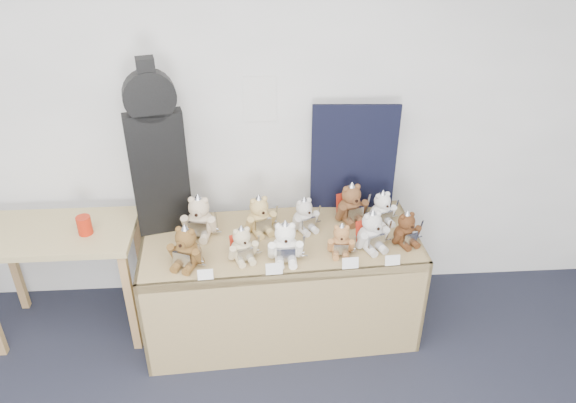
{
  "coord_description": "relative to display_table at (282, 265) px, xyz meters",
  "views": [
    {
      "loc": [
        0.46,
        -0.86,
        2.76
      ],
      "look_at": [
        0.64,
        1.93,
        1.06
      ],
      "focal_mm": 35.0,
      "sensor_mm": 36.0,
      "label": 1
    }
  ],
  "objects": [
    {
      "name": "room_shell",
      "position": [
        -0.1,
        0.53,
        0.91
      ],
      "size": [
        6.0,
        6.0,
        6.0
      ],
      "color": "white",
      "rests_on": "floor"
    },
    {
      "name": "teddy_back_left",
      "position": [
        -0.51,
        0.16,
        0.28
      ],
      "size": [
        0.25,
        0.22,
        0.31
      ],
      "rotation": [
        0.0,
        0.0,
        -0.15
      ],
      "color": "beige",
      "rests_on": "display_table"
    },
    {
      "name": "teddy_back_right",
      "position": [
        0.47,
        0.26,
        0.27
      ],
      "size": [
        0.25,
        0.23,
        0.3
      ],
      "rotation": [
        0.0,
        0.0,
        0.33
      ],
      "color": "brown",
      "rests_on": "display_table"
    },
    {
      "name": "teddy_back_centre_right",
      "position": [
        0.16,
        0.17,
        0.26
      ],
      "size": [
        0.21,
        0.2,
        0.25
      ],
      "rotation": [
        0.0,
        0.0,
        0.49
      ],
      "color": "beige",
      "rests_on": "display_table"
    },
    {
      "name": "red_cup",
      "position": [
        -1.2,
        0.11,
        0.28
      ],
      "size": [
        0.09,
        0.09,
        0.12
      ],
      "primitive_type": "cylinder",
      "color": "#B4200C",
      "rests_on": "side_table"
    },
    {
      "name": "side_table",
      "position": [
        -1.4,
        0.15,
        0.1
      ],
      "size": [
        0.95,
        0.53,
        0.79
      ],
      "rotation": [
        0.0,
        0.0,
        0.0
      ],
      "color": "tan",
      "rests_on": "floor"
    },
    {
      "name": "entry_card_b",
      "position": [
        -0.06,
        -0.28,
        0.19
      ],
      "size": [
        0.1,
        0.03,
        0.07
      ],
      "primitive_type": "cube",
      "rotation": [
        -0.24,
        0.0,
        0.06
      ],
      "color": "silver",
      "rests_on": "display_table"
    },
    {
      "name": "display_table",
      "position": [
        0.0,
        0.0,
        0.0
      ],
      "size": [
        1.78,
        0.82,
        0.73
      ],
      "rotation": [
        0.0,
        0.0,
        0.06
      ],
      "color": "#9A814E",
      "rests_on": "floor"
    },
    {
      "name": "teddy_front_right",
      "position": [
        0.35,
        -0.1,
        0.25
      ],
      "size": [
        0.18,
        0.16,
        0.23
      ],
      "rotation": [
        0.0,
        0.0,
        -0.12
      ],
      "color": "#A56D3E",
      "rests_on": "display_table"
    },
    {
      "name": "teddy_front_end",
      "position": [
        0.77,
        -0.02,
        0.25
      ],
      "size": [
        0.2,
        0.19,
        0.25
      ],
      "rotation": [
        0.0,
        0.0,
        0.38
      ],
      "color": "#4E2E1A",
      "rests_on": "display_table"
    },
    {
      "name": "teddy_front_far_right",
      "position": [
        0.54,
        -0.05,
        0.27
      ],
      "size": [
        0.24,
        0.22,
        0.29
      ],
      "rotation": [
        0.0,
        0.0,
        0.38
      ],
      "color": "silver",
      "rests_on": "display_table"
    },
    {
      "name": "entry_card_d",
      "position": [
        0.64,
        -0.24,
        0.19
      ],
      "size": [
        0.09,
        0.02,
        0.06
      ],
      "primitive_type": "cube",
      "rotation": [
        -0.24,
        0.0,
        0.06
      ],
      "color": "silver",
      "rests_on": "display_table"
    },
    {
      "name": "guitar_case",
      "position": [
        -0.73,
        0.24,
        0.7
      ],
      "size": [
        0.35,
        0.18,
        1.12
      ],
      "rotation": [
        0.0,
        0.0,
        0.23
      ],
      "color": "black",
      "rests_on": "display_table"
    },
    {
      "name": "navy_board",
      "position": [
        0.5,
        0.43,
        0.53
      ],
      "size": [
        0.56,
        0.05,
        0.74
      ],
      "primitive_type": "cube",
      "rotation": [
        0.0,
        0.0,
        -0.06
      ],
      "color": "black",
      "rests_on": "display_table"
    },
    {
      "name": "teddy_back_end",
      "position": [
        0.67,
        0.22,
        0.26
      ],
      "size": [
        0.21,
        0.2,
        0.25
      ],
      "rotation": [
        0.0,
        0.0,
        0.36
      ],
      "color": "white",
      "rests_on": "display_table"
    },
    {
      "name": "entry_card_c",
      "position": [
        0.39,
        -0.25,
        0.19
      ],
      "size": [
        0.1,
        0.03,
        0.07
      ],
      "primitive_type": "cube",
      "rotation": [
        -0.24,
        0.0,
        0.06
      ],
      "color": "silver",
      "rests_on": "display_table"
    },
    {
      "name": "teddy_front_far_left",
      "position": [
        -0.56,
        -0.15,
        0.27
      ],
      "size": [
        0.23,
        0.23,
        0.29
      ],
      "rotation": [
        0.0,
        0.0,
        -0.37
      ],
      "color": "brown",
      "rests_on": "display_table"
    },
    {
      "name": "teddy_back_centre_left",
      "position": [
        -0.13,
        0.17,
        0.27
      ],
      "size": [
        0.23,
        0.22,
        0.28
      ],
      "rotation": [
        0.0,
        0.0,
        0.38
      ],
      "color": "tan",
      "rests_on": "display_table"
    },
    {
      "name": "entry_card_a",
      "position": [
        -0.45,
        -0.3,
        0.19
      ],
      "size": [
        0.09,
        0.02,
        0.06
      ],
      "primitive_type": "cube",
      "rotation": [
        -0.24,
        0.0,
        0.06
      ],
      "color": "silver",
      "rests_on": "display_table"
    },
    {
      "name": "teddy_front_left",
      "position": [
        -0.24,
        -0.12,
        0.25
      ],
      "size": [
        0.21,
        0.19,
        0.25
      ],
      "rotation": [
        0.0,
        0.0,
        0.33
      ],
      "color": "#C8B78D",
      "rests_on": "display_table"
    },
    {
      "name": "teddy_front_centre",
      "position": [
        0.01,
        -0.14,
        0.27
      ],
      "size": [
        0.23,
        0.19,
        0.29
      ],
      "rotation": [
        0.0,
        0.0,
        0.01
      ],
      "color": "white",
      "rests_on": "display_table"
    }
  ]
}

